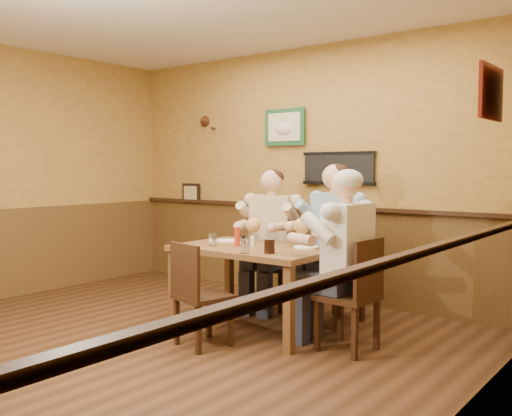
% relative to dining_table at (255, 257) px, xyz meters
% --- Properties ---
extents(room, '(5.02, 5.03, 2.81)m').
position_rel_dining_table_xyz_m(room, '(-0.32, -0.90, 1.03)').
color(room, '#331D0F').
rests_on(room, ground).
extents(dining_table, '(1.40, 0.90, 0.75)m').
position_rel_dining_table_xyz_m(dining_table, '(0.00, 0.00, 0.00)').
color(dining_table, brown).
rests_on(dining_table, ground).
extents(chair_back_left, '(0.49, 0.49, 0.90)m').
position_rel_dining_table_xyz_m(chair_back_left, '(-0.33, 0.72, -0.21)').
color(chair_back_left, '#351F11').
rests_on(chair_back_left, ground).
extents(chair_back_right, '(0.52, 0.52, 0.94)m').
position_rel_dining_table_xyz_m(chair_back_right, '(0.44, 0.68, -0.19)').
color(chair_back_right, '#351F11').
rests_on(chair_back_right, ground).
extents(chair_right_end, '(0.44, 0.44, 0.91)m').
position_rel_dining_table_xyz_m(chair_right_end, '(0.96, -0.03, -0.21)').
color(chair_right_end, '#351F11').
rests_on(chair_right_end, ground).
extents(chair_near_side, '(0.47, 0.47, 0.85)m').
position_rel_dining_table_xyz_m(chair_near_side, '(-0.03, -0.64, -0.23)').
color(chair_near_side, '#351F11').
rests_on(chair_near_side, ground).
extents(diner_tan_shirt, '(0.70, 0.70, 1.29)m').
position_rel_dining_table_xyz_m(diner_tan_shirt, '(-0.33, 0.72, -0.01)').
color(diner_tan_shirt, beige).
rests_on(diner_tan_shirt, ground).
extents(diner_blue_polo, '(0.74, 0.74, 1.34)m').
position_rel_dining_table_xyz_m(diner_blue_polo, '(0.44, 0.68, 0.01)').
color(diner_blue_polo, '#7F99BE').
rests_on(diner_blue_polo, ground).
extents(diner_white_elder, '(0.63, 0.63, 1.29)m').
position_rel_dining_table_xyz_m(diner_white_elder, '(0.96, -0.03, -0.01)').
color(diner_white_elder, silver).
rests_on(diner_white_elder, ground).
extents(water_glass_left, '(0.08, 0.08, 0.11)m').
position_rel_dining_table_xyz_m(water_glass_left, '(-0.33, -0.20, 0.15)').
color(water_glass_left, white).
rests_on(water_glass_left, dining_table).
extents(water_glass_mid, '(0.10, 0.10, 0.12)m').
position_rel_dining_table_xyz_m(water_glass_mid, '(0.18, -0.37, 0.15)').
color(water_glass_mid, silver).
rests_on(water_glass_mid, dining_table).
extents(cola_tumbler, '(0.11, 0.11, 0.12)m').
position_rel_dining_table_xyz_m(cola_tumbler, '(0.35, -0.26, 0.15)').
color(cola_tumbler, black).
rests_on(cola_tumbler, dining_table).
extents(hot_sauce_bottle, '(0.05, 0.05, 0.20)m').
position_rel_dining_table_xyz_m(hot_sauce_bottle, '(-0.12, -0.10, 0.19)').
color(hot_sauce_bottle, '#B52D13').
rests_on(hot_sauce_bottle, dining_table).
extents(salt_shaker, '(0.04, 0.04, 0.09)m').
position_rel_dining_table_xyz_m(salt_shaker, '(-0.02, -0.01, 0.14)').
color(salt_shaker, white).
rests_on(salt_shaker, dining_table).
extents(pepper_shaker, '(0.04, 0.04, 0.08)m').
position_rel_dining_table_xyz_m(pepper_shaker, '(-0.18, 0.06, 0.13)').
color(pepper_shaker, black).
rests_on(pepper_shaker, dining_table).
extents(plate_far_left, '(0.23, 0.23, 0.01)m').
position_rel_dining_table_xyz_m(plate_far_left, '(-0.43, 0.12, 0.10)').
color(plate_far_left, white).
rests_on(plate_far_left, dining_table).
extents(plate_far_right, '(0.27, 0.27, 0.01)m').
position_rel_dining_table_xyz_m(plate_far_right, '(0.42, 0.20, 0.10)').
color(plate_far_right, white).
rests_on(plate_far_right, dining_table).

